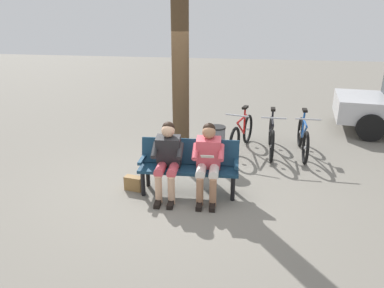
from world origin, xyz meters
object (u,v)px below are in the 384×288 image
object	(u,v)px
person_reading	(208,158)
litter_bin	(216,145)
bicycle_green	(303,138)
bicycle_purple	(242,134)
person_companion	(168,156)
handbag	(134,183)
tree_trunk	(180,70)
bench	(189,163)
bicycle_silver	(271,137)

from	to	relation	value
person_reading	litter_bin	world-z (taller)	person_reading
bicycle_green	bicycle_purple	size ratio (longest dim) A/B	1.02
person_companion	handbag	xyz separation A→B (m)	(0.61, -0.04, -0.54)
person_companion	bicycle_green	world-z (taller)	person_companion
person_reading	tree_trunk	world-z (taller)	tree_trunk
bench	bicycle_silver	xyz separation A→B (m)	(-1.37, -2.04, -0.15)
bicycle_silver	bicycle_purple	world-z (taller)	same
handbag	bench	bearing A→B (deg)	-170.93
bicycle_green	handbag	bearing A→B (deg)	-52.65
person_reading	handbag	xyz separation A→B (m)	(1.25, 0.00, -0.54)
person_companion	litter_bin	size ratio (longest dim) A/B	1.57
person_companion	litter_bin	bearing A→B (deg)	-117.38
person_companion	bicycle_silver	bearing A→B (deg)	-131.20
person_companion	bicycle_green	size ratio (longest dim) A/B	0.71
handbag	bicycle_silver	world-z (taller)	bicycle_silver
litter_bin	handbag	bearing A→B (deg)	48.50
person_companion	bicycle_purple	distance (m)	2.53
bench	tree_trunk	world-z (taller)	tree_trunk
bench	bicycle_silver	bearing A→B (deg)	-128.08
bench	bicycle_green	world-z (taller)	bicycle_green
tree_trunk	bicycle_purple	distance (m)	2.03
litter_bin	bicycle_green	world-z (taller)	bicycle_green
person_companion	handbag	distance (m)	0.82
person_reading	bicycle_purple	size ratio (longest dim) A/B	0.73
person_reading	bicycle_silver	bearing A→B (deg)	-119.69
person_companion	bicycle_purple	world-z (taller)	person_companion
person_reading	handbag	distance (m)	1.36
bench	litter_bin	size ratio (longest dim) A/B	2.13
tree_trunk	handbag	bearing A→B (deg)	70.15
person_reading	litter_bin	distance (m)	1.40
handbag	tree_trunk	size ratio (longest dim) A/B	0.08
bicycle_silver	person_reading	bearing A→B (deg)	-25.51
person_companion	handbag	size ratio (longest dim) A/B	4.00
bicycle_purple	bicycle_silver	bearing A→B (deg)	98.43
litter_bin	bicycle_silver	bearing A→B (deg)	-143.06
bench	tree_trunk	xyz separation A→B (m)	(0.41, -1.26, 1.30)
bicycle_green	bicycle_purple	xyz separation A→B (m)	(1.28, -0.02, 0.00)
person_companion	bench	bearing A→B (deg)	-152.98
handbag	tree_trunk	distance (m)	2.26
person_companion	person_reading	bearing A→B (deg)	179.95
litter_bin	tree_trunk	bearing A→B (deg)	-2.57
bicycle_purple	bench	bearing A→B (deg)	-6.47
person_companion	bicycle_purple	bearing A→B (deg)	-118.96
person_reading	litter_bin	bearing A→B (deg)	-92.89
bench	person_reading	bearing A→B (deg)	152.69
handbag	bicycle_silver	bearing A→B (deg)	-136.38
bench	tree_trunk	distance (m)	1.86
bicycle_silver	tree_trunk	bearing A→B (deg)	-66.40
person_companion	litter_bin	xyz separation A→B (m)	(-0.61, -1.42, -0.28)
handbag	bicycle_green	size ratio (longest dim) A/B	0.18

